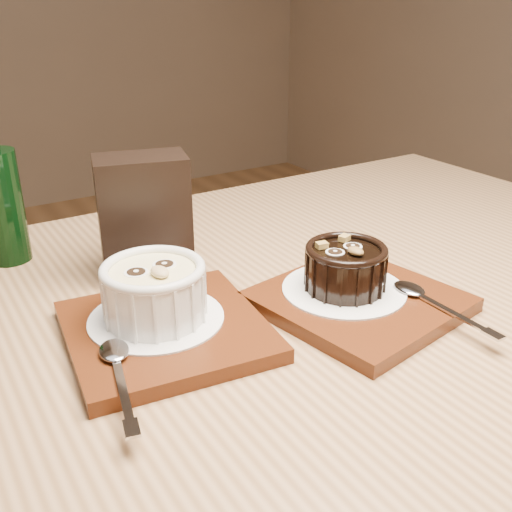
{
  "coord_description": "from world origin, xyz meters",
  "views": [
    {
      "loc": [
        -0.24,
        -0.66,
        1.06
      ],
      "look_at": [
        0.05,
        -0.21,
        0.81
      ],
      "focal_mm": 42.0,
      "sensor_mm": 36.0,
      "label": 1
    }
  ],
  "objects": [
    {
      "name": "condiment_stand",
      "position": [
        -0.01,
        -0.06,
        0.82
      ],
      "size": [
        0.11,
        0.08,
        0.14
      ],
      "primitive_type": "cube",
      "rotation": [
        0.0,
        0.0,
        -0.27
      ],
      "color": "black",
      "rests_on": "table"
    },
    {
      "name": "spoon_left",
      "position": [
        -0.12,
        -0.26,
        0.77
      ],
      "size": [
        0.06,
        0.14,
        0.01
      ],
      "primitive_type": null,
      "rotation": [
        0.0,
        0.0,
        -0.23
      ],
      "color": "#B4B6BD",
      "rests_on": "tray_left"
    },
    {
      "name": "spoon_right",
      "position": [
        0.19,
        -0.31,
        0.77
      ],
      "size": [
        0.03,
        0.13,
        0.01
      ],
      "primitive_type": null,
      "rotation": [
        0.0,
        0.0,
        -0.01
      ],
      "color": "#B4B6BD",
      "rests_on": "tray_right"
    },
    {
      "name": "tray_right",
      "position": [
        0.14,
        -0.26,
        0.76
      ],
      "size": [
        0.21,
        0.21,
        0.01
      ],
      "primitive_type": "cube",
      "rotation": [
        0.0,
        0.0,
        0.17
      ],
      "color": "#54240E",
      "rests_on": "table"
    },
    {
      "name": "green_bottle",
      "position": [
        -0.14,
        0.06,
        0.82
      ],
      "size": [
        0.05,
        0.05,
        0.19
      ],
      "color": "black",
      "rests_on": "table"
    },
    {
      "name": "doily_right",
      "position": [
        0.14,
        -0.24,
        0.77
      ],
      "size": [
        0.13,
        0.13,
        0.0
      ],
      "primitive_type": "cylinder",
      "color": "white",
      "rests_on": "tray_right"
    },
    {
      "name": "ramekin_dark",
      "position": [
        0.14,
        -0.24,
        0.79
      ],
      "size": [
        0.08,
        0.08,
        0.05
      ],
      "rotation": [
        0.0,
        0.0,
        0.08
      ],
      "color": "black",
      "rests_on": "doily_right"
    },
    {
      "name": "tray_left",
      "position": [
        -0.05,
        -0.2,
        0.76
      ],
      "size": [
        0.2,
        0.2,
        0.01
      ],
      "primitive_type": "cube",
      "rotation": [
        0.0,
        0.0,
        -0.12
      ],
      "color": "#54240E",
      "rests_on": "table"
    },
    {
      "name": "table",
      "position": [
        0.06,
        -0.23,
        0.66
      ],
      "size": [
        1.2,
        0.81,
        0.75
      ],
      "rotation": [
        0.0,
        0.0,
        -0.01
      ],
      "color": "olive",
      "rests_on": "ground"
    },
    {
      "name": "doily_left",
      "position": [
        -0.05,
        -0.19,
        0.77
      ],
      "size": [
        0.13,
        0.13,
        0.0
      ],
      "primitive_type": "cylinder",
      "color": "white",
      "rests_on": "tray_left"
    },
    {
      "name": "ramekin_white",
      "position": [
        -0.05,
        -0.19,
        0.8
      ],
      "size": [
        0.1,
        0.1,
        0.06
      ],
      "rotation": [
        0.0,
        0.0,
        0.07
      ],
      "color": "white",
      "rests_on": "doily_left"
    }
  ]
}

